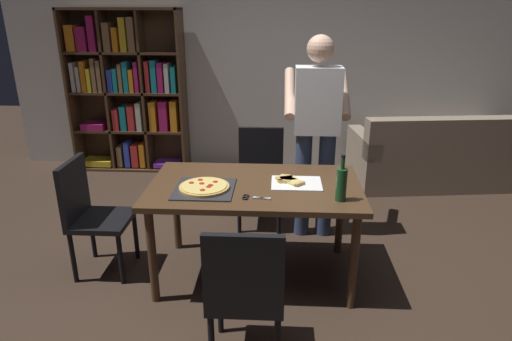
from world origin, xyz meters
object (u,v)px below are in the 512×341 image
at_px(couch, 429,159).
at_px(pepperoni_pizza_on_tray, 204,187).
at_px(chair_near_camera, 245,289).
at_px(chair_left_end, 90,210).
at_px(wine_bottle, 341,184).
at_px(chair_far_side, 261,170).
at_px(dining_table, 255,194).
at_px(kitchen_scissors, 251,197).
at_px(bookshelf, 127,91).
at_px(person_serving_pizza, 316,127).

height_order(couch, pepperoni_pizza_on_tray, couch).
relative_size(chair_near_camera, chair_left_end, 1.00).
bearing_deg(couch, wine_bottle, -120.65).
bearing_deg(chair_near_camera, chair_far_side, 90.00).
height_order(dining_table, kitchen_scissors, kitchen_scissors).
distance_m(bookshelf, person_serving_pizza, 2.74).
xyz_separation_m(chair_near_camera, pepperoni_pizza_on_tray, (-0.35, 0.81, 0.25)).
bearing_deg(wine_bottle, chair_far_side, 116.00).
relative_size(person_serving_pizza, wine_bottle, 5.54).
bearing_deg(chair_left_end, kitchen_scissors, -11.42).
bearing_deg(dining_table, chair_left_end, 180.00).
distance_m(pepperoni_pizza_on_tray, kitchen_scissors, 0.36).
height_order(bookshelf, person_serving_pizza, bookshelf).
distance_m(dining_table, kitchen_scissors, 0.26).
height_order(dining_table, chair_left_end, chair_left_end).
xyz_separation_m(chair_left_end, wine_bottle, (1.83, -0.25, 0.36)).
bearing_deg(bookshelf, chair_far_side, -40.27).
xyz_separation_m(couch, pepperoni_pizza_on_tray, (-2.25, -2.11, 0.46)).
height_order(dining_table, couch, couch).
bearing_deg(kitchen_scissors, dining_table, 87.85).
height_order(chair_far_side, person_serving_pizza, person_serving_pizza).
xyz_separation_m(dining_table, chair_near_camera, (-0.00, -0.93, -0.16)).
xyz_separation_m(chair_near_camera, person_serving_pizza, (0.48, 1.65, 0.49)).
height_order(chair_near_camera, wine_bottle, wine_bottle).
bearing_deg(chair_far_side, kitchen_scissors, -90.45).
bearing_deg(wine_bottle, dining_table, 156.35).
relative_size(person_serving_pizza, pepperoni_pizza_on_tray, 4.24).
distance_m(couch, wine_bottle, 2.67).
bearing_deg(pepperoni_pizza_on_tray, chair_far_side, 71.75).
bearing_deg(chair_far_side, chair_near_camera, -90.00).
bearing_deg(chair_near_camera, dining_table, 90.00).
bearing_deg(person_serving_pizza, dining_table, -124.10).
distance_m(chair_far_side, couch, 2.19).
relative_size(dining_table, bookshelf, 0.78).
xyz_separation_m(chair_left_end, person_serving_pizza, (1.73, 0.71, 0.49)).
bearing_deg(chair_far_side, couch, 28.90).
distance_m(person_serving_pizza, wine_bottle, 0.98).
relative_size(chair_near_camera, wine_bottle, 2.85).
xyz_separation_m(bookshelf, kitchen_scissors, (1.69, -2.62, -0.23)).
distance_m(chair_near_camera, kitchen_scissors, 0.73).
relative_size(chair_far_side, kitchen_scissors, 4.59).
height_order(couch, kitchen_scissors, couch).
distance_m(couch, person_serving_pizza, 2.03).
bearing_deg(person_serving_pizza, pepperoni_pizza_on_tray, -134.90).
xyz_separation_m(chair_far_side, bookshelf, (-1.70, 1.44, 0.47)).
xyz_separation_m(chair_far_side, pepperoni_pizza_on_tray, (-0.35, -1.05, 0.25)).
distance_m(chair_near_camera, chair_far_side, 1.87).
bearing_deg(chair_left_end, person_serving_pizza, 22.43).
bearing_deg(bookshelf, wine_bottle, -49.07).
bearing_deg(bookshelf, dining_table, -54.41).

